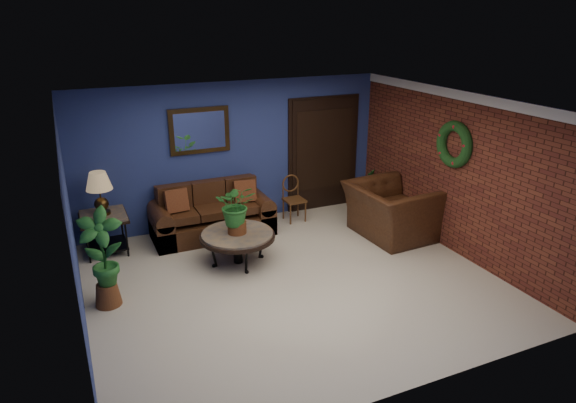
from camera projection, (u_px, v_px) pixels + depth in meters
name	position (u px, v px, depth m)	size (l,w,h in m)	color
floor	(293.00, 281.00, 7.26)	(5.50, 5.50, 0.00)	beige
wall_back	(234.00, 154.00, 8.97)	(5.50, 0.04, 2.50)	navy
wall_left	(72.00, 232.00, 5.78)	(0.04, 5.00, 2.50)	navy
wall_right_brick	(456.00, 173.00, 7.88)	(0.04, 5.00, 2.50)	#612A1B
ceiling	(294.00, 104.00, 6.39)	(5.50, 5.00, 0.02)	white
crown_molding	(464.00, 96.00, 7.45)	(0.03, 5.00, 0.14)	white
wall_mirror	(200.00, 131.00, 8.54)	(1.02, 0.06, 0.77)	#3F2912
closet_door	(323.00, 154.00, 9.68)	(1.44, 0.06, 2.18)	black
wreath	(454.00, 144.00, 7.74)	(0.72, 0.72, 0.16)	black
sofa	(211.00, 218.00, 8.71)	(2.01, 0.87, 0.90)	#432513
coffee_table	(237.00, 236.00, 7.67)	(1.13, 1.13, 0.49)	#4D4743
end_table	(104.00, 223.00, 7.97)	(0.71, 0.71, 0.65)	#4D4743
table_lamp	(99.00, 188.00, 7.77)	(0.39, 0.39, 0.66)	#3F2912
side_chair	(293.00, 195.00, 9.27)	(0.36, 0.36, 0.83)	#533417
armchair	(390.00, 211.00, 8.60)	(1.36, 1.19, 0.89)	#432513
coffee_plant	(236.00, 206.00, 7.50)	(0.70, 0.66, 0.77)	brown
floor_plant	(365.00, 190.00, 9.63)	(0.39, 0.32, 0.84)	brown
tall_plant	(102.00, 256.00, 6.44)	(0.66, 0.54, 1.32)	brown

